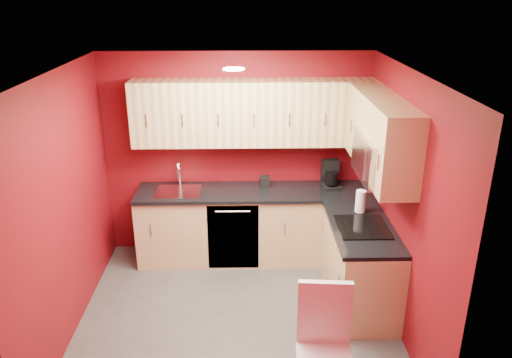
{
  "coord_description": "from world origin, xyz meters",
  "views": [
    {
      "loc": [
        0.1,
        -4.29,
        3.21
      ],
      "look_at": [
        0.21,
        0.55,
        1.31
      ],
      "focal_mm": 35.0,
      "sensor_mm": 36.0,
      "label": 1
    }
  ],
  "objects_px": {
    "napkin_holder": "(265,181)",
    "microwave": "(380,157)",
    "paper_towel": "(361,202)",
    "coffee_maker": "(332,175)",
    "sink": "(178,188)",
    "dining_chair": "(324,354)"
  },
  "relations": [
    {
      "from": "coffee_maker",
      "to": "sink",
      "type": "bearing_deg",
      "value": 171.96
    },
    {
      "from": "paper_towel",
      "to": "dining_chair",
      "type": "bearing_deg",
      "value": -109.69
    },
    {
      "from": "sink",
      "to": "napkin_holder",
      "type": "distance_m",
      "value": 1.04
    },
    {
      "from": "sink",
      "to": "dining_chair",
      "type": "relative_size",
      "value": 0.49
    },
    {
      "from": "coffee_maker",
      "to": "dining_chair",
      "type": "distance_m",
      "value": 2.57
    },
    {
      "from": "sink",
      "to": "paper_towel",
      "type": "relative_size",
      "value": 2.09
    },
    {
      "from": "coffee_maker",
      "to": "napkin_holder",
      "type": "relative_size",
      "value": 2.62
    },
    {
      "from": "microwave",
      "to": "sink",
      "type": "distance_m",
      "value": 2.43
    },
    {
      "from": "microwave",
      "to": "coffee_maker",
      "type": "relative_size",
      "value": 2.32
    },
    {
      "from": "microwave",
      "to": "sink",
      "type": "relative_size",
      "value": 1.46
    },
    {
      "from": "microwave",
      "to": "coffee_maker",
      "type": "height_order",
      "value": "microwave"
    },
    {
      "from": "microwave",
      "to": "sink",
      "type": "height_order",
      "value": "microwave"
    },
    {
      "from": "napkin_holder",
      "to": "microwave",
      "type": "bearing_deg",
      "value": -46.64
    },
    {
      "from": "microwave",
      "to": "paper_towel",
      "type": "relative_size",
      "value": 3.06
    },
    {
      "from": "sink",
      "to": "coffee_maker",
      "type": "distance_m",
      "value": 1.84
    },
    {
      "from": "paper_towel",
      "to": "coffee_maker",
      "type": "bearing_deg",
      "value": 105.3
    },
    {
      "from": "sink",
      "to": "paper_towel",
      "type": "distance_m",
      "value": 2.13
    },
    {
      "from": "microwave",
      "to": "napkin_holder",
      "type": "relative_size",
      "value": 6.08
    },
    {
      "from": "napkin_holder",
      "to": "dining_chair",
      "type": "height_order",
      "value": "dining_chair"
    },
    {
      "from": "microwave",
      "to": "sink",
      "type": "xyz_separation_m",
      "value": [
        -2.09,
        1.0,
        -0.72
      ]
    },
    {
      "from": "sink",
      "to": "paper_towel",
      "type": "height_order",
      "value": "sink"
    },
    {
      "from": "microwave",
      "to": "paper_towel",
      "type": "xyz_separation_m",
      "value": [
        -0.06,
        0.36,
        -0.63
      ]
    }
  ]
}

